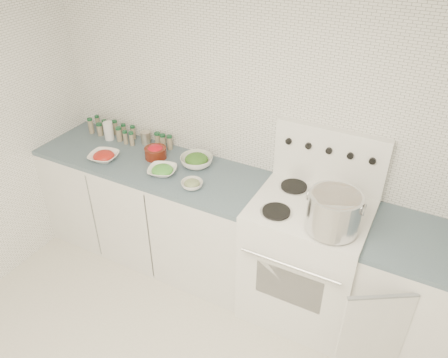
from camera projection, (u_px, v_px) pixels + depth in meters
room_walls at (125, 204)px, 1.79m from camera, size 3.54×3.04×2.52m
counter_left at (154, 208)px, 3.60m from camera, size 1.85×0.62×0.90m
stove at (305, 256)px, 3.07m from camera, size 0.76×0.70×1.36m
counter_right at (428, 303)px, 2.77m from camera, size 0.89×0.84×0.90m
stock_pot at (334, 210)px, 2.55m from camera, size 0.34×0.32×0.24m
bowl_tomato at (104, 156)px, 3.36m from camera, size 0.26×0.26×0.07m
bowl_snowpea at (162, 170)px, 3.20m from camera, size 0.26×0.26×0.07m
bowl_broccoli at (197, 160)px, 3.28m from camera, size 0.29×0.29×0.10m
bowl_zucchini at (192, 184)px, 3.05m from camera, size 0.20×0.20×0.06m
bowl_pepper at (156, 152)px, 3.38m from camera, size 0.17×0.17×0.11m
salt_canister at (109, 131)px, 3.62m from camera, size 0.10×0.10×0.15m
tin_can at (146, 138)px, 3.57m from camera, size 0.08×0.08×0.11m
spice_cluster at (126, 133)px, 3.63m from camera, size 0.81×0.15×0.14m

